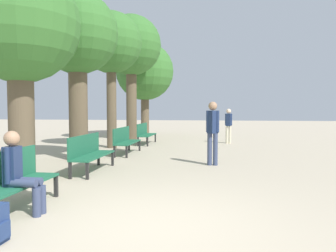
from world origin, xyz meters
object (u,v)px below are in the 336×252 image
tree_row_2 (111,44)px  pedestrian_mid (229,124)px  pedestrian_near (213,129)px  tree_row_3 (131,47)px  bench_row_3 (145,133)px  bench_row_0 (8,178)px  tree_row_0 (19,27)px  tree_row_1 (77,38)px  bench_row_2 (125,139)px  bench_row_1 (89,151)px  tree_row_4 (145,72)px  person_seated (19,170)px

tree_row_2 → pedestrian_mid: 6.18m
pedestrian_near → tree_row_3: bearing=121.2°
bench_row_3 → pedestrian_mid: size_ratio=1.20×
bench_row_0 → tree_row_2: tree_row_2 is taller
tree_row_0 → tree_row_1: size_ratio=0.92×
tree_row_3 → pedestrian_near: tree_row_3 is taller
bench_row_2 → tree_row_2: (-1.01, 1.67, 3.59)m
bench_row_1 → tree_row_1: bearing=120.9°
bench_row_1 → tree_row_2: bearing=101.7°
pedestrian_near → pedestrian_mid: (0.66, 5.94, -0.11)m
bench_row_0 → tree_row_3: size_ratio=0.31×
tree_row_2 → pedestrian_near: bearing=-41.2°
bench_row_2 → tree_row_4: (-1.01, 7.90, 3.20)m
bench_row_2 → person_seated: (0.24, -6.52, 0.14)m
tree_row_1 → person_seated: (1.25, -4.99, -3.03)m
pedestrian_near → bench_row_3: bearing=120.7°
bench_row_1 → tree_row_1: tree_row_1 is taller
tree_row_4 → tree_row_1: bearing=-90.0°
tree_row_0 → bench_row_2: bearing=77.3°
tree_row_4 → pedestrian_near: (4.04, -9.76, -2.70)m
tree_row_3 → bench_row_0: bearing=-84.9°
tree_row_0 → bench_row_0: bearing=-62.9°
bench_row_3 → person_seated: 9.75m
tree_row_0 → tree_row_2: 6.19m
bench_row_3 → person_seated: person_seated is taller
bench_row_0 → tree_row_4: size_ratio=0.35×
tree_row_1 → tree_row_2: (-0.00, 3.20, 0.42)m
bench_row_3 → tree_row_1: bearing=-102.0°
bench_row_1 → tree_row_3: size_ratio=0.31×
bench_row_3 → tree_row_0: (-1.01, -7.69, 2.78)m
bench_row_0 → bench_row_2: same height
bench_row_2 → tree_row_2: size_ratio=0.35×
tree_row_0 → person_seated: bearing=-58.6°
bench_row_1 → bench_row_3: bearing=90.0°
bench_row_0 → tree_row_2: 8.93m
bench_row_2 → pedestrian_mid: (3.69, 4.07, 0.39)m
bench_row_3 → pedestrian_mid: pedestrian_mid is taller
person_seated → pedestrian_mid: size_ratio=0.79×
tree_row_1 → person_seated: bearing=-75.9°
bench_row_0 → bench_row_3: same height
tree_row_4 → pedestrian_near: tree_row_4 is taller
bench_row_0 → tree_row_4: bearing=94.0°
bench_row_1 → tree_row_0: tree_row_0 is taller
bench_row_1 → tree_row_3: bearing=97.2°
bench_row_2 → tree_row_2: bearing=121.2°
bench_row_2 → tree_row_1: 3.67m
bench_row_0 → bench_row_1: (0.00, 3.22, 0.00)m
bench_row_3 → bench_row_2: bearing=-90.0°
tree_row_0 → tree_row_2: tree_row_2 is taller
bench_row_2 → tree_row_2: 4.09m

